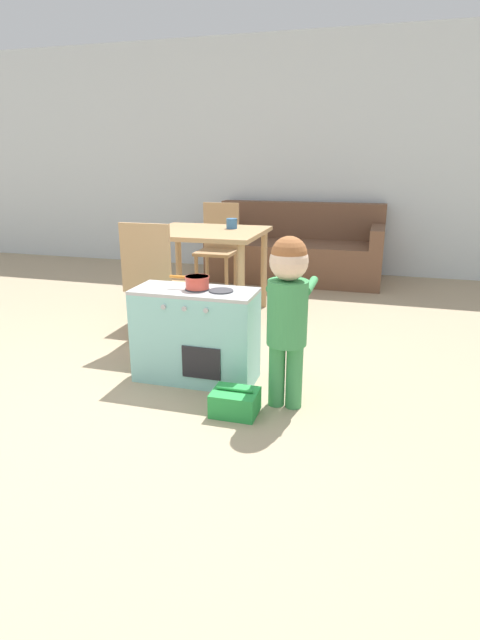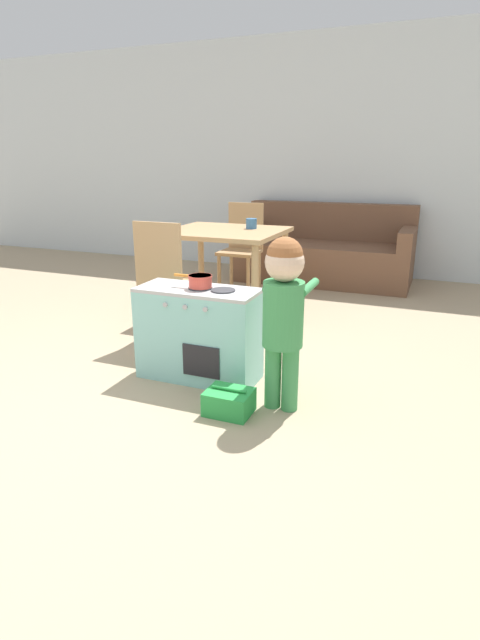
{
  "view_description": "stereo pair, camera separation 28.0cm",
  "coord_description": "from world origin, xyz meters",
  "px_view_note": "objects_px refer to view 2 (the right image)",
  "views": [
    {
      "loc": [
        1.28,
        -1.92,
        1.28
      ],
      "look_at": [
        0.54,
        0.64,
        0.42
      ],
      "focal_mm": 28.0,
      "sensor_mm": 36.0,
      "label": 1
    },
    {
      "loc": [
        1.54,
        -1.83,
        1.28
      ],
      "look_at": [
        0.54,
        0.64,
        0.42
      ],
      "focal_mm": 28.0,
      "sensor_mm": 36.0,
      "label": 2
    }
  ],
  "objects_px": {
    "toy_pot": "(200,280)",
    "dining_table": "(225,242)",
    "dining_chair_far": "(242,246)",
    "couch": "(324,253)",
    "child_figure": "(284,303)",
    "cup_on_table": "(251,224)",
    "play_kitchen": "(199,334)",
    "toy_basket": "(229,402)",
    "dining_chair_near": "(167,279)"
  },
  "relations": [
    {
      "from": "toy_pot",
      "to": "dining_table",
      "type": "xyz_separation_m",
      "value": [
        -0.4,
        1.27,
        0.01
      ]
    },
    {
      "from": "dining_chair_far",
      "to": "couch",
      "type": "distance_m",
      "value": 1.09
    },
    {
      "from": "child_figure",
      "to": "dining_table",
      "type": "height_order",
      "value": "child_figure"
    },
    {
      "from": "couch",
      "to": "cup_on_table",
      "type": "height_order",
      "value": "couch"
    },
    {
      "from": "play_kitchen",
      "to": "dining_chair_far",
      "type": "bearing_deg",
      "value": 104.72
    },
    {
      "from": "child_figure",
      "to": "dining_chair_far",
      "type": "bearing_deg",
      "value": 116.77
    },
    {
      "from": "play_kitchen",
      "to": "toy_pot",
      "type": "distance_m",
      "value": 0.33
    },
    {
      "from": "child_figure",
      "to": "toy_basket",
      "type": "xyz_separation_m",
      "value": [
        -0.23,
        -0.17,
        -0.52
      ]
    },
    {
      "from": "toy_basket",
      "to": "dining_chair_near",
      "type": "relative_size",
      "value": 0.27
    },
    {
      "from": "play_kitchen",
      "to": "dining_table",
      "type": "bearing_deg",
      "value": 106.91
    },
    {
      "from": "dining_table",
      "to": "couch",
      "type": "xyz_separation_m",
      "value": [
        0.49,
        1.61,
        -0.33
      ]
    },
    {
      "from": "play_kitchen",
      "to": "couch",
      "type": "relative_size",
      "value": 0.39
    },
    {
      "from": "dining_chair_near",
      "to": "couch",
      "type": "relative_size",
      "value": 0.47
    },
    {
      "from": "play_kitchen",
      "to": "dining_chair_near",
      "type": "relative_size",
      "value": 0.82
    },
    {
      "from": "dining_table",
      "to": "dining_chair_far",
      "type": "height_order",
      "value": "dining_chair_far"
    },
    {
      "from": "play_kitchen",
      "to": "couch",
      "type": "distance_m",
      "value": 2.89
    },
    {
      "from": "dining_chair_near",
      "to": "couch",
      "type": "height_order",
      "value": "dining_chair_near"
    },
    {
      "from": "play_kitchen",
      "to": "dining_chair_near",
      "type": "xyz_separation_m",
      "value": [
        -0.51,
        0.51,
        0.18
      ]
    },
    {
      "from": "toy_basket",
      "to": "dining_chair_near",
      "type": "height_order",
      "value": "dining_chair_near"
    },
    {
      "from": "dining_table",
      "to": "couch",
      "type": "height_order",
      "value": "couch"
    },
    {
      "from": "toy_pot",
      "to": "child_figure",
      "type": "distance_m",
      "value": 0.6
    },
    {
      "from": "child_figure",
      "to": "dining_table",
      "type": "relative_size",
      "value": 0.98
    },
    {
      "from": "toy_pot",
      "to": "couch",
      "type": "distance_m",
      "value": 2.9
    },
    {
      "from": "child_figure",
      "to": "dining_chair_near",
      "type": "relative_size",
      "value": 1.05
    },
    {
      "from": "dining_table",
      "to": "cup_on_table",
      "type": "bearing_deg",
      "value": 41.27
    },
    {
      "from": "dining_table",
      "to": "child_figure",
      "type": "bearing_deg",
      "value": -56.46
    },
    {
      "from": "play_kitchen",
      "to": "child_figure",
      "type": "relative_size",
      "value": 0.78
    },
    {
      "from": "play_kitchen",
      "to": "dining_chair_near",
      "type": "bearing_deg",
      "value": 135.04
    },
    {
      "from": "couch",
      "to": "dining_chair_near",
      "type": "bearing_deg",
      "value": -104.37
    },
    {
      "from": "toy_pot",
      "to": "cup_on_table",
      "type": "relative_size",
      "value": 2.61
    },
    {
      "from": "toy_basket",
      "to": "dining_chair_far",
      "type": "height_order",
      "value": "dining_chair_far"
    },
    {
      "from": "dining_chair_far",
      "to": "couch",
      "type": "height_order",
      "value": "dining_chair_far"
    },
    {
      "from": "couch",
      "to": "toy_pot",
      "type": "bearing_deg",
      "value": -91.76
    },
    {
      "from": "play_kitchen",
      "to": "dining_chair_far",
      "type": "distance_m",
      "value": 2.09
    },
    {
      "from": "cup_on_table",
      "to": "couch",
      "type": "bearing_deg",
      "value": 77.85
    },
    {
      "from": "toy_pot",
      "to": "cup_on_table",
      "type": "height_order",
      "value": "cup_on_table"
    },
    {
      "from": "dining_chair_near",
      "to": "dining_chair_far",
      "type": "xyz_separation_m",
      "value": [
        -0.02,
        1.51,
        0.0
      ]
    },
    {
      "from": "child_figure",
      "to": "dining_chair_near",
      "type": "distance_m",
      "value": 1.3
    },
    {
      "from": "play_kitchen",
      "to": "toy_basket",
      "type": "relative_size",
      "value": 3.02
    },
    {
      "from": "child_figure",
      "to": "dining_table",
      "type": "bearing_deg",
      "value": 123.54
    },
    {
      "from": "toy_pot",
      "to": "cup_on_table",
      "type": "bearing_deg",
      "value": 98.92
    },
    {
      "from": "toy_pot",
      "to": "child_figure",
      "type": "xyz_separation_m",
      "value": [
        0.57,
        -0.19,
        -0.02
      ]
    },
    {
      "from": "play_kitchen",
      "to": "toy_pot",
      "type": "bearing_deg",
      "value": 1.8
    },
    {
      "from": "toy_pot",
      "to": "child_figure",
      "type": "height_order",
      "value": "child_figure"
    },
    {
      "from": "play_kitchen",
      "to": "toy_basket",
      "type": "distance_m",
      "value": 0.55
    },
    {
      "from": "play_kitchen",
      "to": "couch",
      "type": "xyz_separation_m",
      "value": [
        0.1,
        2.88,
        0.02
      ]
    },
    {
      "from": "child_figure",
      "to": "toy_pot",
      "type": "bearing_deg",
      "value": 161.23
    },
    {
      "from": "dining_chair_far",
      "to": "cup_on_table",
      "type": "distance_m",
      "value": 0.73
    },
    {
      "from": "toy_pot",
      "to": "dining_table",
      "type": "distance_m",
      "value": 1.34
    },
    {
      "from": "toy_pot",
      "to": "dining_chair_far",
      "type": "height_order",
      "value": "dining_chair_far"
    }
  ]
}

